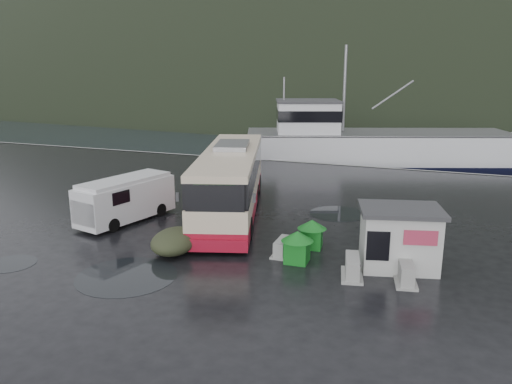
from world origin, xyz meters
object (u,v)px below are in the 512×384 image
(white_van, at_px, (127,221))
(dome_tent, at_px, (175,252))
(jersey_barrier_b, at_px, (352,277))
(waste_bin_right, at_px, (297,262))
(coach_bus, at_px, (231,213))
(waste_bin_left, at_px, (311,247))
(jersey_barrier_a, at_px, (282,255))
(fishing_trawler, at_px, (377,154))
(jersey_barrier_c, at_px, (405,282))
(ticket_kiosk, at_px, (397,267))

(white_van, distance_m, dome_tent, 5.79)
(jersey_barrier_b, bearing_deg, dome_tent, -179.35)
(jersey_barrier_b, bearing_deg, waste_bin_right, 163.53)
(coach_bus, relative_size, waste_bin_left, 10.23)
(waste_bin_left, bearing_deg, jersey_barrier_a, -126.88)
(jersey_barrier_a, bearing_deg, waste_bin_right, -34.94)
(jersey_barrier_a, distance_m, jersey_barrier_b, 3.55)
(jersey_barrier_b, distance_m, fishing_trawler, 29.23)
(jersey_barrier_c, relative_size, fishing_trawler, 0.06)
(dome_tent, relative_size, fishing_trawler, 0.10)
(white_van, relative_size, waste_bin_left, 4.28)
(dome_tent, distance_m, fishing_trawler, 29.69)
(jersey_barrier_a, bearing_deg, ticket_kiosk, 3.97)
(jersey_barrier_c, bearing_deg, jersey_barrier_b, -175.49)
(white_van, height_order, jersey_barrier_c, white_van)
(coach_bus, xyz_separation_m, waste_bin_right, (5.52, -5.83, 0.00))
(coach_bus, height_order, jersey_barrier_a, coach_bus)
(jersey_barrier_b, bearing_deg, jersey_barrier_a, 158.29)
(ticket_kiosk, bearing_deg, jersey_barrier_c, -87.98)
(white_van, bearing_deg, dome_tent, -21.26)
(waste_bin_left, relative_size, ticket_kiosk, 0.41)
(waste_bin_left, height_order, jersey_barrier_b, waste_bin_left)
(waste_bin_right, relative_size, ticket_kiosk, 0.42)
(ticket_kiosk, height_order, jersey_barrier_b, ticket_kiosk)
(white_van, bearing_deg, waste_bin_left, 10.32)
(waste_bin_right, height_order, fishing_trawler, fishing_trawler)
(ticket_kiosk, bearing_deg, waste_bin_left, 152.03)
(white_van, bearing_deg, jersey_barrier_b, -0.80)
(jersey_barrier_a, height_order, jersey_barrier_c, jersey_barrier_c)
(fishing_trawler, bearing_deg, white_van, -130.89)
(waste_bin_right, bearing_deg, waste_bin_left, 85.31)
(waste_bin_left, distance_m, ticket_kiosk, 4.03)
(coach_bus, xyz_separation_m, fishing_trawler, (5.42, 22.55, 0.00))
(waste_bin_right, xyz_separation_m, jersey_barrier_a, (-0.84, 0.59, 0.00))
(ticket_kiosk, bearing_deg, fishing_trawler, 84.86)
(jersey_barrier_a, bearing_deg, jersey_barrier_c, -12.23)
(ticket_kiosk, xyz_separation_m, jersey_barrier_c, (0.42, -1.50, 0.00))
(jersey_barrier_a, xyz_separation_m, jersey_barrier_b, (3.30, -1.31, 0.00))
(ticket_kiosk, xyz_separation_m, fishing_trawler, (-4.17, 27.46, 0.00))
(coach_bus, xyz_separation_m, white_van, (-4.67, -3.36, 0.00))
(coach_bus, xyz_separation_m, jersey_barrier_b, (7.98, -6.56, 0.00))
(white_van, distance_m, waste_bin_right, 10.48)
(waste_bin_left, height_order, dome_tent, waste_bin_left)
(white_van, bearing_deg, jersey_barrier_a, 1.99)
(white_van, relative_size, fishing_trawler, 0.20)
(jersey_barrier_c, bearing_deg, fishing_trawler, 99.01)
(dome_tent, xyz_separation_m, fishing_trawler, (5.32, 29.21, 0.00))
(waste_bin_left, distance_m, jersey_barrier_b, 3.51)
(ticket_kiosk, relative_size, fishing_trawler, 0.11)
(jersey_barrier_a, bearing_deg, dome_tent, -162.99)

